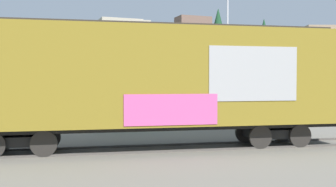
% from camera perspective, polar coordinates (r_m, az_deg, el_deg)
% --- Properties ---
extents(ground_plane, '(260.00, 260.00, 0.00)m').
position_cam_1_polar(ground_plane, '(14.92, -1.46, -8.31)').
color(ground_plane, slate).
extents(track, '(60.02, 3.27, 0.08)m').
position_cam_1_polar(track, '(14.98, -0.05, -8.12)').
color(track, '#4C4742').
rests_on(track, ground_plane).
extents(freight_car, '(15.60, 3.02, 4.88)m').
position_cam_1_polar(freight_car, '(14.66, -1.95, 2.28)').
color(freight_car, olive).
rests_on(freight_car, ground_plane).
extents(flagpole, '(1.55, 0.30, 9.98)m').
position_cam_1_polar(flagpole, '(27.15, 8.41, 9.44)').
color(flagpole, silver).
rests_on(flagpole, ground_plane).
extents(hillside, '(148.66, 40.35, 14.51)m').
position_cam_1_polar(hillside, '(72.35, -8.63, 3.68)').
color(hillside, slate).
rests_on(hillside, ground_plane).
extents(parked_car_white, '(4.55, 2.29, 1.68)m').
position_cam_1_polar(parked_car_white, '(21.39, -18.36, -3.01)').
color(parked_car_white, silver).
rests_on(parked_car_white, ground_plane).
extents(parked_car_green, '(4.25, 2.33, 1.69)m').
position_cam_1_polar(parked_car_green, '(21.47, -5.70, -2.88)').
color(parked_car_green, '#1E5933').
rests_on(parked_car_green, ground_plane).
extents(parked_car_black, '(4.20, 2.16, 1.55)m').
position_cam_1_polar(parked_car_black, '(22.50, 7.35, -2.82)').
color(parked_car_black, black).
rests_on(parked_car_black, ground_plane).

